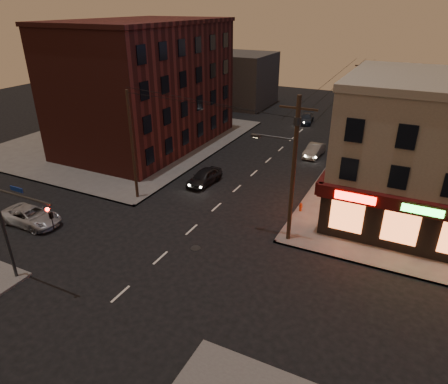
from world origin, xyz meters
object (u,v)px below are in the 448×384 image
Objects in this scene: sedan_mid at (314,150)px; sedan_far at (306,119)px; sedan_near at (204,177)px; suv_cross at (31,216)px; fire_hydrant at (301,206)px.

sedan_mid is 13.36m from sedan_far.
sedan_near is 24.46m from sedan_far.
sedan_near is (8.10, 12.19, 0.04)m from suv_cross.
sedan_far is 6.05× the size of fire_hydrant.
sedan_near is 9.60m from fire_hydrant.
sedan_mid is at bearing -77.63° from sedan_far.
sedan_near reaches higher than sedan_far.
fire_hydrant is at bearing -75.73° from sedan_mid.
suv_cross is 1.13× the size of sedan_far.
sedan_near reaches higher than sedan_mid.
suv_cross reaches higher than fire_hydrant.
fire_hydrant is (9.49, -1.43, -0.18)m from sedan_near.
sedan_far is at bearing 88.87° from sedan_near.
sedan_near is at bearing -34.46° from suv_cross.
sedan_near is at bearing -117.30° from sedan_mid.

